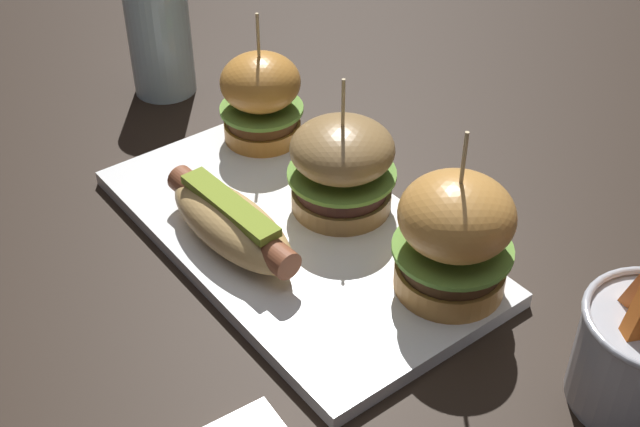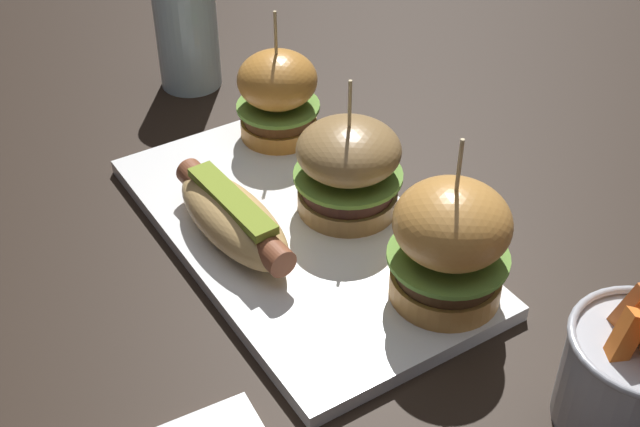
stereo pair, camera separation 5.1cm
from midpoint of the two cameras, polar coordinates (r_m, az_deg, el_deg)
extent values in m
plane|color=black|center=(0.78, 0.40, -1.74)|extent=(3.00, 3.00, 0.00)
cube|color=white|center=(0.77, 0.40, -1.34)|extent=(0.38, 0.21, 0.01)
ellipsoid|color=tan|center=(0.74, -3.90, -0.42)|extent=(0.16, 0.07, 0.04)
cylinder|color=brown|center=(0.74, -3.91, -0.11)|extent=(0.16, 0.03, 0.03)
cube|color=olive|center=(0.73, -3.97, 0.86)|extent=(0.12, 0.03, 0.01)
cylinder|color=#C78235|center=(0.89, -1.12, 5.77)|extent=(0.08, 0.08, 0.02)
cylinder|color=#5A341A|center=(0.88, -1.13, 6.67)|extent=(0.07, 0.07, 0.01)
cylinder|color=#6B9E3D|center=(0.87, -1.14, 7.19)|extent=(0.09, 0.09, 0.00)
ellipsoid|color=#C78235|center=(0.86, -1.16, 8.94)|extent=(0.08, 0.08, 0.06)
cylinder|color=tan|center=(0.84, -1.20, 11.54)|extent=(0.00, 0.00, 0.06)
cylinder|color=olive|center=(0.79, 3.74, 0.90)|extent=(0.09, 0.09, 0.02)
cylinder|color=#3F231F|center=(0.77, 3.79, 1.93)|extent=(0.09, 0.09, 0.02)
cylinder|color=#6B9E3D|center=(0.77, 3.82, 2.55)|extent=(0.10, 0.10, 0.00)
ellipsoid|color=olive|center=(0.75, 3.91, 4.21)|extent=(0.09, 0.09, 0.05)
cylinder|color=tan|center=(0.73, 4.04, 6.81)|extent=(0.00, 0.00, 0.06)
cylinder|color=#C5863E|center=(0.70, 10.47, -4.72)|extent=(0.09, 0.09, 0.02)
cylinder|color=#472C18|center=(0.69, 10.65, -3.54)|extent=(0.08, 0.08, 0.02)
cylinder|color=#6B9E3D|center=(0.69, 10.75, -2.90)|extent=(0.10, 0.10, 0.00)
ellipsoid|color=#C5863E|center=(0.66, 11.08, -0.70)|extent=(0.09, 0.09, 0.06)
cylinder|color=tan|center=(0.64, 11.58, 2.58)|extent=(0.00, 0.00, 0.06)
cylinder|color=#A8AAB2|center=(0.65, 22.51, -10.55)|extent=(0.10, 0.10, 0.08)
cube|color=orange|center=(0.63, 21.75, -6.57)|extent=(0.03, 0.02, 0.07)
cube|color=orange|center=(0.61, 21.65, -8.77)|extent=(0.02, 0.04, 0.07)
cylinder|color=silver|center=(0.99, -7.45, 11.98)|extent=(0.07, 0.07, 0.13)
camera|label=1|loc=(0.03, -87.95, 1.60)|focal=47.63mm
camera|label=2|loc=(0.03, 92.05, -1.60)|focal=47.63mm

